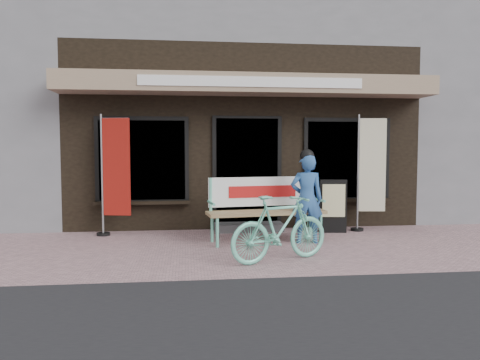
{
  "coord_description": "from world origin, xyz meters",
  "views": [
    {
      "loc": [
        -1.18,
        -7.02,
        1.59
      ],
      "look_at": [
        -0.29,
        0.7,
        1.05
      ],
      "focal_mm": 35.0,
      "sensor_mm": 36.0,
      "label": 1
    }
  ],
  "objects": [
    {
      "name": "nobori_red",
      "position": [
        -2.46,
        1.55,
        1.13
      ],
      "size": [
        0.65,
        0.28,
        2.19
      ],
      "rotation": [
        0.0,
        0.0,
        -0.21
      ],
      "color": "gray",
      "rests_on": "ground"
    },
    {
      "name": "person",
      "position": [
        0.81,
        0.53,
        0.77
      ],
      "size": [
        0.57,
        0.4,
        1.57
      ],
      "rotation": [
        0.0,
        0.0,
        -0.08
      ],
      "color": "#2B5694",
      "rests_on": "ground"
    },
    {
      "name": "menu_stand",
      "position": [
        1.54,
        1.39,
        0.51
      ],
      "size": [
        0.5,
        0.17,
        0.99
      ],
      "rotation": [
        0.0,
        0.0,
        -0.12
      ],
      "color": "black",
      "rests_on": "ground"
    },
    {
      "name": "nobori_cream",
      "position": [
        2.29,
        1.5,
        1.14
      ],
      "size": [
        0.66,
        0.27,
        2.21
      ],
      "rotation": [
        0.0,
        0.0,
        -0.12
      ],
      "color": "gray",
      "rests_on": "ground"
    },
    {
      "name": "storefront",
      "position": [
        0.0,
        4.96,
        2.99
      ],
      "size": [
        7.0,
        6.77,
        6.0
      ],
      "color": "black",
      "rests_on": "ground"
    },
    {
      "name": "ground",
      "position": [
        0.0,
        0.0,
        0.0
      ],
      "size": [
        70.0,
        70.0,
        0.0
      ],
      "primitive_type": "plane",
      "color": "#A98185",
      "rests_on": "ground"
    },
    {
      "name": "bench",
      "position": [
        0.15,
        0.79,
        0.64
      ],
      "size": [
        2.05,
        0.78,
        1.08
      ],
      "rotation": [
        0.0,
        0.0,
        0.14
      ],
      "color": "#6AD0B1",
      "rests_on": "ground"
    },
    {
      "name": "bicycle",
      "position": [
        0.12,
        -0.68,
        0.47
      ],
      "size": [
        1.61,
        0.99,
        0.94
      ],
      "primitive_type": "imported",
      "rotation": [
        0.0,
        0.0,
        1.95
      ],
      "color": "#6AD0B1",
      "rests_on": "ground"
    }
  ]
}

